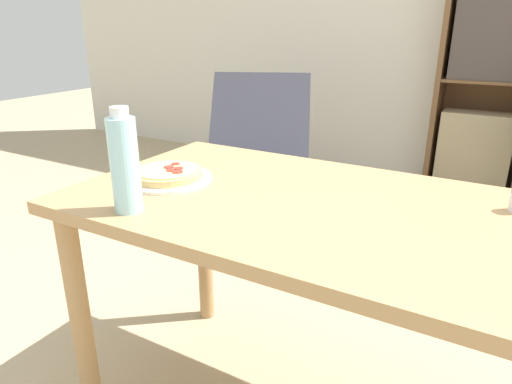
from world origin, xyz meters
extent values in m
cube|color=silver|center=(0.00, 2.62, 1.30)|extent=(8.00, 0.05, 2.60)
cube|color=tan|center=(-0.10, -0.06, 0.73)|extent=(1.35, 0.74, 0.03)
cylinder|color=tan|center=(-0.71, -0.37, 0.36)|extent=(0.06, 0.06, 0.71)
cylinder|color=tan|center=(-0.71, 0.25, 0.36)|extent=(0.06, 0.06, 0.71)
cylinder|color=white|center=(-0.56, -0.11, 0.75)|extent=(0.26, 0.26, 0.01)
cylinder|color=#DBB26B|center=(-0.56, -0.11, 0.77)|extent=(0.21, 0.21, 0.02)
cylinder|color=#EACC7A|center=(-0.56, -0.11, 0.78)|extent=(0.18, 0.18, 0.00)
cylinder|color=#A83328|center=(-0.57, -0.06, 0.79)|extent=(0.03, 0.03, 0.00)
cylinder|color=#A83328|center=(-0.55, -0.12, 0.79)|extent=(0.03, 0.03, 0.00)
cylinder|color=#A83328|center=(-0.54, -0.09, 0.79)|extent=(0.03, 0.03, 0.00)
cylinder|color=#A83328|center=(-0.52, -0.12, 0.79)|extent=(0.03, 0.03, 0.00)
cylinder|color=#A83328|center=(-0.57, -0.10, 0.79)|extent=(0.03, 0.03, 0.00)
cylinder|color=#A3DBEA|center=(-0.49, -0.34, 0.87)|extent=(0.07, 0.07, 0.23)
cylinder|color=white|center=(-0.49, -0.34, 0.99)|extent=(0.04, 0.04, 0.03)
cube|color=black|center=(-1.05, 1.28, 0.05)|extent=(0.77, 0.75, 0.10)
cube|color=#383842|center=(-1.05, 1.21, 0.36)|extent=(0.79, 0.72, 0.14)
cube|color=#383842|center=(-1.14, 1.49, 0.60)|extent=(0.75, 0.64, 0.55)
cube|color=brown|center=(-0.20, 2.44, 0.82)|extent=(0.04, 0.32, 1.64)
cube|color=brown|center=(0.09, 2.59, 0.82)|extent=(0.61, 0.01, 1.64)
cube|color=brown|center=(0.09, 2.44, 0.02)|extent=(0.54, 0.30, 0.02)
cube|color=tan|center=(0.09, 2.42, 0.32)|extent=(0.48, 0.22, 0.57)
cube|color=brown|center=(0.09, 2.44, 0.82)|extent=(0.54, 0.30, 0.02)
cube|color=#4C423D|center=(0.09, 2.42, 1.12)|extent=(0.48, 0.22, 0.57)
camera|label=1|loc=(0.30, -1.09, 1.19)|focal=32.00mm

